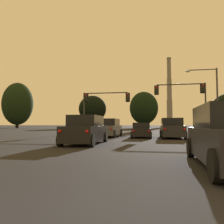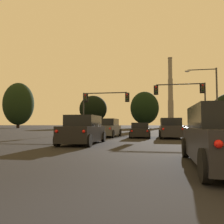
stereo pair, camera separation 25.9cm
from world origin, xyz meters
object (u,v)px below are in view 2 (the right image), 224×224
(suv_left_lane_second, at_px, (83,130))
(street_lamp, at_px, (211,93))
(hatchback_center_lane_front, at_px, (140,131))
(suv_left_lane_front, at_px, (108,128))
(traffic_light_overhead_right, at_px, (188,95))
(suv_right_lane_front, at_px, (171,128))
(traffic_light_overhead_left, at_px, (99,102))
(smokestack, at_px, (171,99))

(suv_left_lane_second, distance_m, street_lamp, 19.13)
(suv_left_lane_second, distance_m, hatchback_center_lane_front, 8.26)
(suv_left_lane_second, bearing_deg, suv_left_lane_front, 89.87)
(traffic_light_overhead_right, bearing_deg, suv_right_lane_front, -110.71)
(hatchback_center_lane_front, height_order, street_lamp, street_lamp)
(street_lamp, bearing_deg, suv_left_lane_second, -128.85)
(suv_left_lane_second, height_order, street_lamp, street_lamp)
(traffic_light_overhead_right, bearing_deg, traffic_light_overhead_left, 178.79)
(hatchback_center_lane_front, distance_m, suv_right_lane_front, 2.84)
(suv_right_lane_front, bearing_deg, traffic_light_overhead_right, 69.90)
(traffic_light_overhead_left, bearing_deg, hatchback_center_lane_front, -51.00)
(suv_left_lane_second, height_order, suv_right_lane_front, same)
(hatchback_center_lane_front, xyz_separation_m, suv_right_lane_front, (2.82, -0.25, 0.23))
(street_lamp, bearing_deg, hatchback_center_lane_front, -140.07)
(traffic_light_overhead_right, xyz_separation_m, street_lamp, (2.77, -0.05, 0.18))
(suv_right_lane_front, xyz_separation_m, street_lamp, (5.52, 7.23, 4.25))
(hatchback_center_lane_front, distance_m, smokestack, 122.09)
(suv_right_lane_front, distance_m, traffic_light_overhead_left, 12.03)
(suv_left_lane_front, relative_size, traffic_light_overhead_left, 0.77)
(smokestack, bearing_deg, suv_left_lane_front, -97.98)
(hatchback_center_lane_front, height_order, suv_right_lane_front, suv_right_lane_front)
(suv_left_lane_second, bearing_deg, suv_right_lane_front, 49.37)
(suv_left_lane_second, xyz_separation_m, street_lamp, (11.70, 14.53, 4.25))
(traffic_light_overhead_right, height_order, smokestack, smokestack)
(hatchback_center_lane_front, relative_size, suv_left_lane_front, 0.83)
(suv_left_lane_second, distance_m, suv_left_lane_front, 8.39)
(traffic_light_overhead_right, relative_size, smokestack, 0.15)
(traffic_light_overhead_left, relative_size, traffic_light_overhead_right, 1.01)
(suv_left_lane_second, bearing_deg, smokestack, 82.17)
(traffic_light_overhead_left, distance_m, street_lamp, 14.28)
(traffic_light_overhead_left, xyz_separation_m, smokestack, (19.25, 112.94, 12.94))
(suv_left_lane_second, xyz_separation_m, suv_left_lane_front, (-0.04, 8.39, 0.00))
(street_lamp, bearing_deg, suv_right_lane_front, -127.37)
(traffic_light_overhead_right, bearing_deg, suv_left_lane_front, -145.38)
(suv_left_lane_second, relative_size, suv_right_lane_front, 1.00)
(street_lamp, bearing_deg, traffic_light_overhead_right, 178.87)
(suv_right_lane_front, bearing_deg, hatchback_center_lane_front, 175.62)
(hatchback_center_lane_front, bearing_deg, smokestack, 83.08)
(street_lamp, xyz_separation_m, smokestack, (5.00, 113.23, 12.13))
(suv_left_lane_front, distance_m, traffic_light_overhead_left, 7.71)
(hatchback_center_lane_front, distance_m, street_lamp, 11.77)
(street_lamp, bearing_deg, suv_left_lane_front, -152.40)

